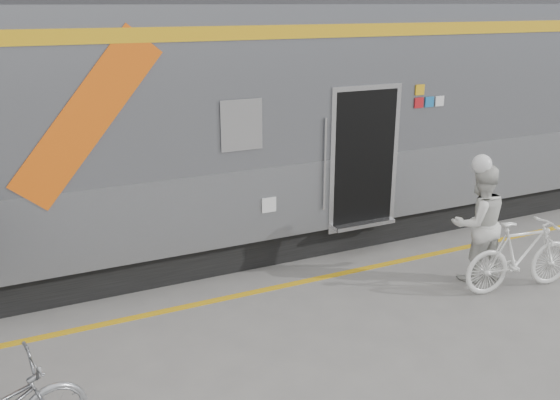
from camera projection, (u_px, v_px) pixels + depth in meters
ground at (347, 372)px, 6.45m from camera, size 90.00×90.00×0.00m
train at (195, 121)px, 9.28m from camera, size 24.00×3.17×4.10m
safety_strip at (267, 289)px, 8.30m from camera, size 24.00×0.12×0.01m
woman at (478, 223)px, 8.39m from camera, size 0.91×0.75×1.70m
bicycle_right at (521, 255)px, 8.15m from camera, size 1.77×0.71×1.03m
helmet_woman at (486, 156)px, 8.08m from camera, size 0.27×0.27×0.27m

